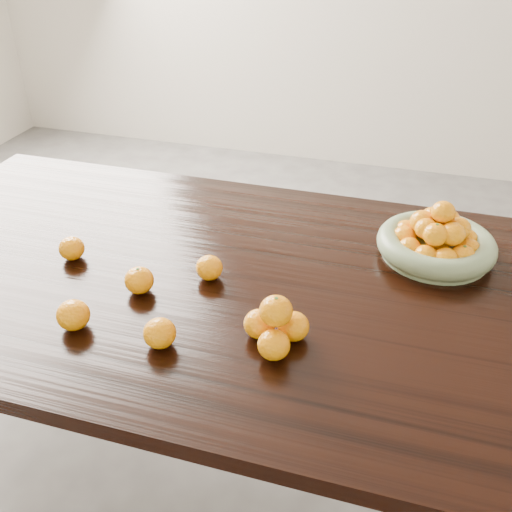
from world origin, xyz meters
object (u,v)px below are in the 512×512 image
(fruit_bowl, at_px, (436,242))
(orange_pyramid, at_px, (276,326))
(dining_table, at_px, (244,307))
(loose_orange_0, at_px, (139,280))

(fruit_bowl, bearing_deg, orange_pyramid, -124.70)
(dining_table, relative_size, fruit_bowl, 6.77)
(dining_table, xyz_separation_m, loose_orange_0, (-0.21, -0.12, 0.12))
(orange_pyramid, distance_m, loose_orange_0, 0.36)
(fruit_bowl, height_order, loose_orange_0, fruit_bowl)
(fruit_bowl, height_order, orange_pyramid, fruit_bowl)
(dining_table, distance_m, fruit_bowl, 0.51)
(dining_table, xyz_separation_m, orange_pyramid, (0.13, -0.21, 0.13))
(orange_pyramid, xyz_separation_m, loose_orange_0, (-0.35, 0.08, -0.01))
(dining_table, bearing_deg, loose_orange_0, -149.83)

